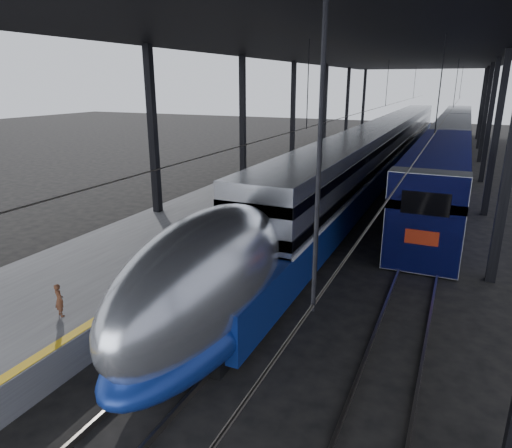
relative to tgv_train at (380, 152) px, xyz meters
The scene contains 8 objects.
ground 24.22m from the tgv_train, 94.75° to the right, with size 160.00×160.00×0.00m, color black.
platform 6.98m from the tgv_train, 143.61° to the right, with size 6.00×80.00×1.00m, color #4C4C4F.
yellow_strip 4.96m from the tgv_train, 123.67° to the right, with size 0.30×80.00×0.01m, color gold.
rails 5.12m from the tgv_train, 58.34° to the right, with size 6.52×80.00×0.16m.
canopy 8.23m from the tgv_train, 91.41° to the right, with size 18.00×75.00×9.47m.
tgv_train is the anchor object (origin of this frame).
second_train 9.07m from the tgv_train, 56.55° to the left, with size 2.95×56.05×4.07m.
child 29.45m from the tgv_train, 97.37° to the right, with size 0.35×0.23×0.97m, color #512C1B.
Camera 1 is at (8.00, -13.40, 7.32)m, focal length 32.00 mm.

